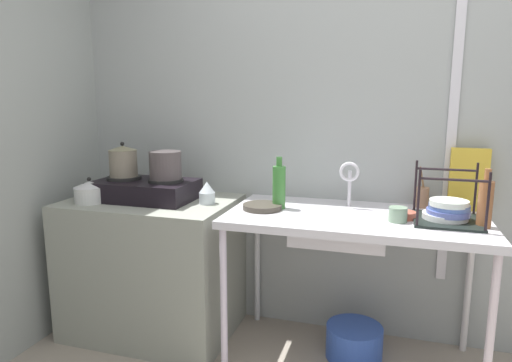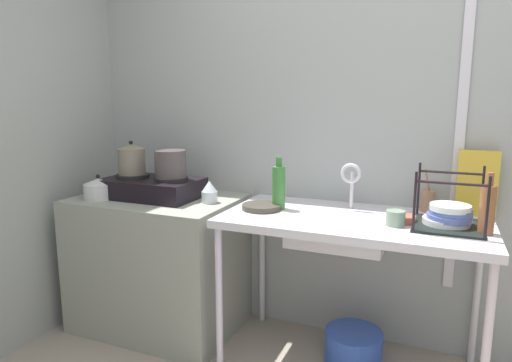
{
  "view_description": "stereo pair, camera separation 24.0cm",
  "coord_description": "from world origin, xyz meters",
  "px_view_note": "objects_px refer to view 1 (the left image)",
  "views": [
    {
      "loc": [
        0.06,
        -1.13,
        1.4
      ],
      "look_at": [
        -0.63,
        1.13,
        0.97
      ],
      "focal_mm": 31.09,
      "sensor_mm": 36.0,
      "label": 1
    },
    {
      "loc": [
        0.29,
        -1.05,
        1.4
      ],
      "look_at": [
        -0.63,
        1.13,
        0.97
      ],
      "focal_mm": 31.09,
      "sensor_mm": 36.0,
      "label": 2
    }
  ],
  "objects_px": {
    "pot_on_left_burner": "(123,161)",
    "bottle_by_sink": "(279,186)",
    "percolator": "(207,193)",
    "faucet": "(349,176)",
    "utensil_jar": "(422,197)",
    "cereal_box": "(468,179)",
    "stove": "(145,189)",
    "pot_beside_stove": "(90,192)",
    "bucket_on_floor": "(354,342)",
    "frying_pan": "(262,207)",
    "pot_on_right_burner": "(165,165)",
    "sink_basin": "(339,228)",
    "cup_by_rack": "(398,214)",
    "dish_rack": "(447,211)",
    "bottle_by_rack": "(485,203)",
    "small_bowl_on_drainboard": "(404,215)"
  },
  "relations": [
    {
      "from": "pot_on_left_burner",
      "to": "bottle_by_sink",
      "type": "distance_m",
      "value": 0.96
    },
    {
      "from": "percolator",
      "to": "pot_beside_stove",
      "type": "bearing_deg",
      "value": -165.42
    },
    {
      "from": "pot_on_right_burner",
      "to": "cup_by_rack",
      "type": "xyz_separation_m",
      "value": [
        1.29,
        -0.07,
        -0.18
      ]
    },
    {
      "from": "faucet",
      "to": "small_bowl_on_drainboard",
      "type": "height_order",
      "value": "faucet"
    },
    {
      "from": "faucet",
      "to": "cup_by_rack",
      "type": "height_order",
      "value": "faucet"
    },
    {
      "from": "pot_on_right_burner",
      "to": "percolator",
      "type": "xyz_separation_m",
      "value": [
        0.25,
        0.01,
        -0.15
      ]
    },
    {
      "from": "pot_on_right_burner",
      "to": "frying_pan",
      "type": "relative_size",
      "value": 0.87
    },
    {
      "from": "pot_on_right_burner",
      "to": "bucket_on_floor",
      "type": "relative_size",
      "value": 0.6
    },
    {
      "from": "stove",
      "to": "cereal_box",
      "type": "bearing_deg",
      "value": 9.13
    },
    {
      "from": "frying_pan",
      "to": "utensil_jar",
      "type": "bearing_deg",
      "value": 20.37
    },
    {
      "from": "sink_basin",
      "to": "cereal_box",
      "type": "xyz_separation_m",
      "value": [
        0.64,
        0.29,
        0.24
      ]
    },
    {
      "from": "pot_on_left_burner",
      "to": "sink_basin",
      "type": "distance_m",
      "value": 1.31
    },
    {
      "from": "percolator",
      "to": "utensil_jar",
      "type": "xyz_separation_m",
      "value": [
        1.16,
        0.27,
        -0.0
      ]
    },
    {
      "from": "pot_beside_stove",
      "to": "faucet",
      "type": "xyz_separation_m",
      "value": [
        1.43,
        0.32,
        0.11
      ]
    },
    {
      "from": "pot_on_left_burner",
      "to": "percolator",
      "type": "relative_size",
      "value": 1.62
    },
    {
      "from": "cup_by_rack",
      "to": "stove",
      "type": "bearing_deg",
      "value": 177.08
    },
    {
      "from": "frying_pan",
      "to": "cereal_box",
      "type": "bearing_deg",
      "value": 16.68
    },
    {
      "from": "stove",
      "to": "pot_on_left_burner",
      "type": "height_order",
      "value": "pot_on_left_burner"
    },
    {
      "from": "percolator",
      "to": "bottle_by_sink",
      "type": "bearing_deg",
      "value": 1.87
    },
    {
      "from": "dish_rack",
      "to": "bottle_by_rack",
      "type": "bearing_deg",
      "value": -21.06
    },
    {
      "from": "stove",
      "to": "pot_on_left_burner",
      "type": "relative_size",
      "value": 2.82
    },
    {
      "from": "bottle_by_sink",
      "to": "cereal_box",
      "type": "height_order",
      "value": "cereal_box"
    },
    {
      "from": "faucet",
      "to": "bucket_on_floor",
      "type": "distance_m",
      "value": 0.91
    },
    {
      "from": "pot_on_right_burner",
      "to": "sink_basin",
      "type": "xyz_separation_m",
      "value": [
        1.0,
        -0.0,
        -0.29
      ]
    },
    {
      "from": "stove",
      "to": "pot_on_left_burner",
      "type": "bearing_deg",
      "value": 180.0
    },
    {
      "from": "faucet",
      "to": "bottle_by_rack",
      "type": "relative_size",
      "value": 0.92
    },
    {
      "from": "percolator",
      "to": "utensil_jar",
      "type": "distance_m",
      "value": 1.19
    },
    {
      "from": "stove",
      "to": "utensil_jar",
      "type": "height_order",
      "value": "utensil_jar"
    },
    {
      "from": "stove",
      "to": "frying_pan",
      "type": "relative_size",
      "value": 2.76
    },
    {
      "from": "cup_by_rack",
      "to": "percolator",
      "type": "bearing_deg",
      "value": 175.56
    },
    {
      "from": "bottle_by_sink",
      "to": "frying_pan",
      "type": "bearing_deg",
      "value": -147.93
    },
    {
      "from": "pot_beside_stove",
      "to": "percolator",
      "type": "bearing_deg",
      "value": 14.58
    },
    {
      "from": "bottle_by_sink",
      "to": "bottle_by_rack",
      "type": "xyz_separation_m",
      "value": [
        1.0,
        -0.08,
        -0.01
      ]
    },
    {
      "from": "pot_beside_stove",
      "to": "bucket_on_floor",
      "type": "bearing_deg",
      "value": 7.71
    },
    {
      "from": "bucket_on_floor",
      "to": "dish_rack",
      "type": "bearing_deg",
      "value": -5.42
    },
    {
      "from": "cup_by_rack",
      "to": "cereal_box",
      "type": "bearing_deg",
      "value": 45.45
    },
    {
      "from": "frying_pan",
      "to": "percolator",
      "type": "bearing_deg",
      "value": 173.94
    },
    {
      "from": "bottle_by_sink",
      "to": "utensil_jar",
      "type": "height_order",
      "value": "bottle_by_sink"
    },
    {
      "from": "faucet",
      "to": "frying_pan",
      "type": "xyz_separation_m",
      "value": [
        -0.44,
        -0.19,
        -0.16
      ]
    },
    {
      "from": "pot_beside_stove",
      "to": "dish_rack",
      "type": "relative_size",
      "value": 0.53
    },
    {
      "from": "percolator",
      "to": "faucet",
      "type": "height_order",
      "value": "faucet"
    },
    {
      "from": "utensil_jar",
      "to": "bucket_on_floor",
      "type": "distance_m",
      "value": 0.88
    },
    {
      "from": "utensil_jar",
      "to": "bucket_on_floor",
      "type": "relative_size",
      "value": 0.74
    },
    {
      "from": "frying_pan",
      "to": "cereal_box",
      "type": "relative_size",
      "value": 0.64
    },
    {
      "from": "bucket_on_floor",
      "to": "frying_pan",
      "type": "bearing_deg",
      "value": -172.32
    },
    {
      "from": "stove",
      "to": "bucket_on_floor",
      "type": "distance_m",
      "value": 1.47
    },
    {
      "from": "pot_on_right_burner",
      "to": "bucket_on_floor",
      "type": "xyz_separation_m",
      "value": [
        1.1,
        0.04,
        -0.94
      ]
    },
    {
      "from": "cup_by_rack",
      "to": "faucet",
      "type": "bearing_deg",
      "value": 138.14
    },
    {
      "from": "stove",
      "to": "small_bowl_on_drainboard",
      "type": "xyz_separation_m",
      "value": [
        1.46,
        -0.0,
        -0.04
      ]
    },
    {
      "from": "pot_on_left_burner",
      "to": "faucet",
      "type": "distance_m",
      "value": 1.32
    }
  ]
}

